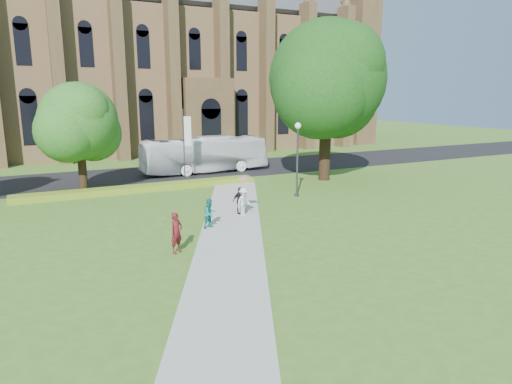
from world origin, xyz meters
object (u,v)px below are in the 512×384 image
large_tree (327,79)px  tour_coach (205,155)px  streetlamp (297,150)px  pedestrian_0 (176,233)px

large_tree → tour_coach: bearing=134.2°
streetlamp → pedestrian_0: bearing=-145.3°
tour_coach → pedestrian_0: 22.15m
large_tree → pedestrian_0: 21.99m
streetlamp → tour_coach: bearing=100.4°
large_tree → streetlamp: bearing=-140.7°
large_tree → tour_coach: (-7.80, 8.02, -6.69)m
streetlamp → large_tree: size_ratio=0.40×
large_tree → tour_coach: large_tree is taller
tour_coach → pedestrian_0: bearing=154.4°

